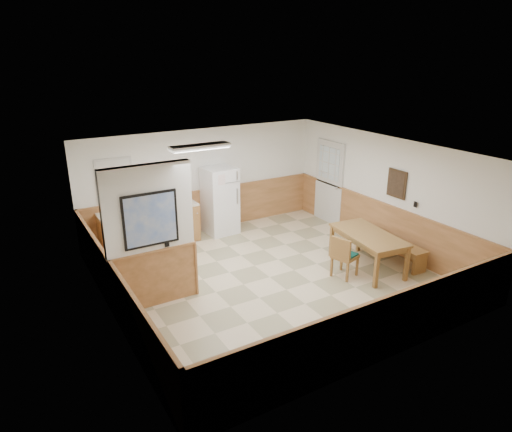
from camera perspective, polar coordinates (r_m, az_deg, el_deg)
ground at (r=9.05m, az=1.71°, el=-7.64°), size 6.00×6.00×0.00m
ceiling at (r=8.20m, az=1.89°, el=8.04°), size 6.00×6.00×0.02m
back_wall at (r=11.07m, az=-6.56°, el=4.42°), size 6.00×0.02×2.50m
right_wall at (r=10.39m, az=15.94°, el=2.72°), size 0.02×6.00×2.50m
left_wall at (r=7.49m, az=-18.04°, el=-4.20°), size 0.02×6.00×2.50m
wainscot_back at (r=11.28m, az=-6.37°, el=0.72°), size 6.00×0.04×1.00m
wainscot_right at (r=10.61m, az=15.49°, el=-1.16°), size 0.04×6.00×1.00m
wainscot_left at (r=7.82m, az=-17.31°, el=-9.21°), size 0.04×6.00×1.00m
partition_wall at (r=7.84m, az=-13.05°, el=-2.77°), size 1.50×0.20×2.50m
kitchen_counter at (r=10.62m, az=-11.62°, el=-1.04°), size 2.20×0.61×1.00m
exterior_door at (r=11.74m, az=9.10°, el=4.19°), size 0.07×1.02×2.15m
kitchen_window at (r=10.33m, az=-17.25°, el=4.24°), size 0.80×0.04×1.00m
wall_painting at (r=10.09m, az=17.18°, el=3.87°), size 0.04×0.50×0.60m
fluorescent_fixture at (r=8.97m, az=-7.01°, el=8.59°), size 1.20×0.30×0.09m
refrigerator at (r=10.97m, az=-4.54°, el=1.94°), size 0.75×0.74×1.62m
dining_table at (r=9.42m, az=13.85°, el=-2.70°), size 1.03×1.75×0.75m
dining_bench at (r=10.09m, az=16.64°, el=-3.33°), size 0.44×1.69×0.45m
dining_chair at (r=8.99m, az=10.82°, el=-4.71°), size 0.67×0.54×0.85m
fire_extinguisher at (r=10.65m, az=-8.42°, el=2.97°), size 0.15×0.15×0.49m
soap_bottle at (r=10.24m, az=-16.60°, el=1.00°), size 0.08×0.08×0.22m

